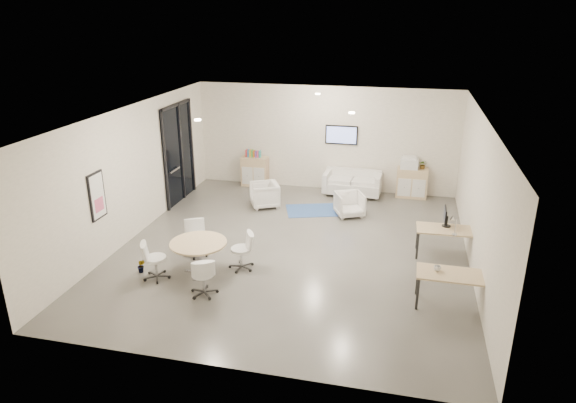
% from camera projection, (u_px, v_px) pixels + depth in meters
% --- Properties ---
extents(room_shell, '(9.60, 10.60, 4.80)m').
position_uv_depth(room_shell, '(293.00, 184.00, 11.62)').
color(room_shell, '#4E4C47').
rests_on(room_shell, ground).
extents(glass_door, '(0.09, 1.90, 2.85)m').
position_uv_depth(glass_door, '(179.00, 150.00, 14.79)').
color(glass_door, black).
rests_on(glass_door, room_shell).
extents(artwork, '(0.05, 0.54, 1.04)m').
position_uv_depth(artwork, '(97.00, 196.00, 11.03)').
color(artwork, black).
rests_on(artwork, room_shell).
extents(wall_tv, '(0.98, 0.06, 0.58)m').
position_uv_depth(wall_tv, '(341.00, 135.00, 15.54)').
color(wall_tv, black).
rests_on(wall_tv, room_shell).
extents(ceiling_spots, '(3.14, 4.14, 0.03)m').
position_uv_depth(ceiling_spots, '(293.00, 108.00, 11.87)').
color(ceiling_spots, '#FFEAC6').
rests_on(ceiling_spots, room_shell).
extents(sideboard_left, '(0.83, 0.43, 0.94)m').
position_uv_depth(sideboard_left, '(255.00, 171.00, 16.37)').
color(sideboard_left, tan).
rests_on(sideboard_left, room_shell).
extents(sideboard_right, '(0.90, 0.44, 0.90)m').
position_uv_depth(sideboard_right, '(412.00, 183.00, 15.34)').
color(sideboard_right, tan).
rests_on(sideboard_right, room_shell).
extents(books, '(0.48, 0.14, 0.22)m').
position_uv_depth(books, '(253.00, 154.00, 16.18)').
color(books, red).
rests_on(books, sideboard_left).
extents(printer, '(0.51, 0.43, 0.36)m').
position_uv_depth(printer, '(409.00, 163.00, 15.15)').
color(printer, white).
rests_on(printer, sideboard_right).
extents(loveseat, '(1.75, 0.94, 0.64)m').
position_uv_depth(loveseat, '(352.00, 184.00, 15.57)').
color(loveseat, silver).
rests_on(loveseat, room_shell).
extents(blue_rug, '(1.77, 1.44, 0.01)m').
position_uv_depth(blue_rug, '(314.00, 210.00, 14.45)').
color(blue_rug, '#305593').
rests_on(blue_rug, room_shell).
extents(armchair_left, '(0.97, 0.99, 0.77)m').
position_uv_depth(armchair_left, '(264.00, 194.00, 14.62)').
color(armchair_left, silver).
rests_on(armchair_left, room_shell).
extents(armchair_right, '(0.92, 0.89, 0.73)m').
position_uv_depth(armchair_right, '(350.00, 203.00, 13.96)').
color(armchair_right, silver).
rests_on(armchair_right, room_shell).
extents(desk_rear, '(1.33, 0.69, 0.68)m').
position_uv_depth(desk_rear, '(446.00, 232.00, 11.56)').
color(desk_rear, tan).
rests_on(desk_rear, room_shell).
extents(desk_front, '(1.31, 0.67, 0.68)m').
position_uv_depth(desk_front, '(452.00, 277.00, 9.60)').
color(desk_front, tan).
rests_on(desk_front, room_shell).
extents(monitor, '(0.20, 0.50, 0.44)m').
position_uv_depth(monitor, '(445.00, 216.00, 11.59)').
color(monitor, black).
rests_on(monitor, desk_rear).
extents(round_table, '(1.20, 1.20, 0.73)m').
position_uv_depth(round_table, '(198.00, 246.00, 10.79)').
color(round_table, tan).
rests_on(round_table, room_shell).
extents(meeting_chairs, '(2.38, 2.38, 0.82)m').
position_uv_depth(meeting_chairs, '(199.00, 256.00, 10.87)').
color(meeting_chairs, white).
rests_on(meeting_chairs, room_shell).
extents(plant_cabinet, '(0.27, 0.30, 0.21)m').
position_uv_depth(plant_cabinet, '(423.00, 166.00, 15.09)').
color(plant_cabinet, '#3F7F3F').
rests_on(plant_cabinet, sideboard_right).
extents(plant_floor, '(0.19, 0.32, 0.14)m').
position_uv_depth(plant_floor, '(142.00, 269.00, 11.02)').
color(plant_floor, '#3F7F3F').
rests_on(plant_floor, room_shell).
extents(cup, '(0.15, 0.13, 0.13)m').
position_uv_depth(cup, '(437.00, 268.00, 9.65)').
color(cup, white).
rests_on(cup, desk_front).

